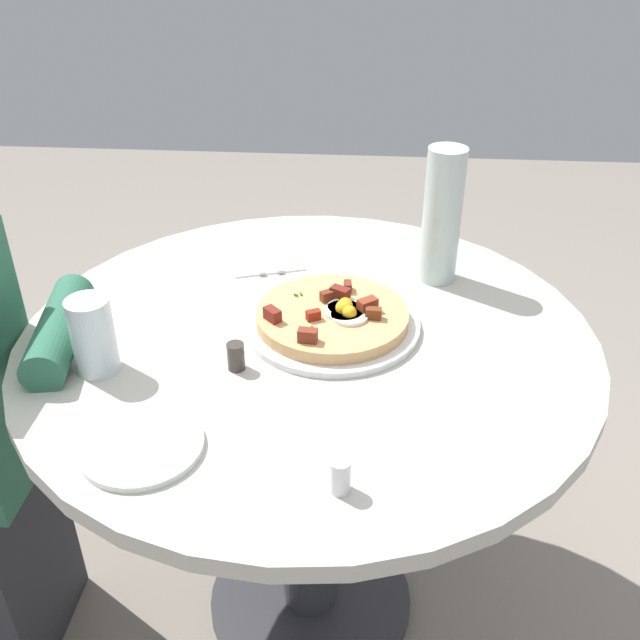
# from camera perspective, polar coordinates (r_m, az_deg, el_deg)

# --- Properties ---
(ground_plane) EXTENTS (6.00, 6.00, 0.00)m
(ground_plane) POSITION_cam_1_polar(r_m,az_deg,el_deg) (1.74, -0.74, -21.38)
(ground_plane) COLOR gray
(dining_table) EXTENTS (0.99, 0.99, 0.72)m
(dining_table) POSITION_cam_1_polar(r_m,az_deg,el_deg) (1.34, -0.91, -7.13)
(dining_table) COLOR beige
(dining_table) RESTS_ON ground_plane
(pizza_plate) EXTENTS (0.30, 0.30, 0.01)m
(pizza_plate) POSITION_cam_1_polar(r_m,az_deg,el_deg) (1.25, 0.97, -0.35)
(pizza_plate) COLOR white
(pizza_plate) RESTS_ON dining_table
(breakfast_pizza) EXTENTS (0.26, 0.26, 0.05)m
(breakfast_pizza) POSITION_cam_1_polar(r_m,az_deg,el_deg) (1.24, 1.06, 0.38)
(breakfast_pizza) COLOR tan
(breakfast_pizza) RESTS_ON pizza_plate
(bread_plate) EXTENTS (0.17, 0.17, 0.01)m
(bread_plate) POSITION_cam_1_polar(r_m,az_deg,el_deg) (1.03, -13.94, -9.66)
(bread_plate) COLOR silver
(bread_plate) RESTS_ON dining_table
(napkin) EXTENTS (0.19, 0.21, 0.00)m
(napkin) POSITION_cam_1_polar(r_m,az_deg,el_deg) (1.49, -4.48, 5.20)
(napkin) COLOR white
(napkin) RESTS_ON dining_table
(fork) EXTENTS (0.07, 0.17, 0.00)m
(fork) POSITION_cam_1_polar(r_m,az_deg,el_deg) (1.49, -5.17, 5.27)
(fork) COLOR silver
(fork) RESTS_ON napkin
(knife) EXTENTS (0.07, 0.17, 0.00)m
(knife) POSITION_cam_1_polar(r_m,az_deg,el_deg) (1.49, -3.81, 5.43)
(knife) COLOR silver
(knife) RESTS_ON napkin
(water_glass) EXTENTS (0.07, 0.07, 0.13)m
(water_glass) POSITION_cam_1_polar(r_m,az_deg,el_deg) (1.17, -17.55, -1.19)
(water_glass) COLOR silver
(water_glass) RESTS_ON dining_table
(water_bottle) EXTENTS (0.07, 0.07, 0.26)m
(water_bottle) POSITION_cam_1_polar(r_m,az_deg,el_deg) (1.36, 9.65, 8.11)
(water_bottle) COLOR silver
(water_bottle) RESTS_ON dining_table
(salt_shaker) EXTENTS (0.03, 0.03, 0.05)m
(salt_shaker) POSITION_cam_1_polar(r_m,az_deg,el_deg) (0.93, 1.60, -12.23)
(salt_shaker) COLOR white
(salt_shaker) RESTS_ON dining_table
(pepper_shaker) EXTENTS (0.03, 0.03, 0.05)m
(pepper_shaker) POSITION_cam_1_polar(r_m,az_deg,el_deg) (1.14, -6.68, -2.88)
(pepper_shaker) COLOR #3F3833
(pepper_shaker) RESTS_ON dining_table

